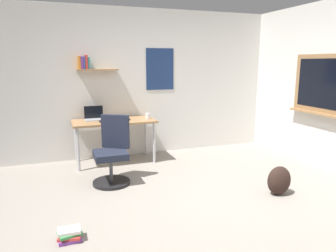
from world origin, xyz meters
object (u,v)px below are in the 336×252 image
object	(u,v)px
office_chair	(112,155)
coffee_mug	(148,116)
laptop	(94,117)
book_stack_on_floor	(70,235)
backpack	(279,181)
keyboard	(111,121)
computer_mouse	(128,119)
desk	(114,125)

from	to	relation	value
office_chair	coffee_mug	world-z (taller)	office_chair
laptop	book_stack_on_floor	world-z (taller)	laptop
backpack	keyboard	bearing A→B (deg)	132.54
coffee_mug	keyboard	bearing A→B (deg)	-175.56
computer_mouse	book_stack_on_floor	size ratio (longest dim) A/B	0.43
desk	book_stack_on_floor	bearing A→B (deg)	-110.49
backpack	book_stack_on_floor	world-z (taller)	backpack
keyboard	coffee_mug	xyz separation A→B (m)	(0.64, 0.05, 0.04)
book_stack_on_floor	coffee_mug	bearing A→B (deg)	57.53
laptop	computer_mouse	distance (m)	0.57
office_chair	book_stack_on_floor	xyz separation A→B (m)	(-0.65, -1.36, -0.35)
desk	computer_mouse	world-z (taller)	computer_mouse
computer_mouse	backpack	size ratio (longest dim) A/B	0.28
laptop	backpack	distance (m)	3.06
computer_mouse	coffee_mug	world-z (taller)	coffee_mug
backpack	coffee_mug	bearing A→B (deg)	119.94
keyboard	backpack	distance (m)	2.73
desk	keyboard	world-z (taller)	keyboard
desk	coffee_mug	bearing A→B (deg)	-3.04
office_chair	laptop	distance (m)	1.13
backpack	computer_mouse	bearing A→B (deg)	127.80
computer_mouse	book_stack_on_floor	bearing A→B (deg)	-115.85
book_stack_on_floor	computer_mouse	bearing A→B (deg)	64.15
office_chair	keyboard	world-z (taller)	office_chair
laptop	computer_mouse	xyz separation A→B (m)	(0.52, -0.23, -0.04)
keyboard	coffee_mug	size ratio (longest dim) A/B	4.02
laptop	desk	bearing A→B (deg)	-26.60
coffee_mug	backpack	distance (m)	2.40
keyboard	desk	bearing A→B (deg)	49.99
office_chair	book_stack_on_floor	world-z (taller)	office_chair
desk	backpack	size ratio (longest dim) A/B	3.60
computer_mouse	coffee_mug	bearing A→B (deg)	7.81
computer_mouse	book_stack_on_floor	xyz separation A→B (m)	(-1.06, -2.19, -0.68)
computer_mouse	coffee_mug	distance (m)	0.37
backpack	book_stack_on_floor	distance (m)	2.60
coffee_mug	laptop	bearing A→B (deg)	168.26
office_chair	computer_mouse	bearing A→B (deg)	63.88
desk	coffee_mug	size ratio (longest dim) A/B	14.71
keyboard	book_stack_on_floor	bearing A→B (deg)	-109.63
office_chair	coffee_mug	bearing A→B (deg)	48.78
laptop	keyboard	distance (m)	0.34
desk	book_stack_on_floor	distance (m)	2.49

